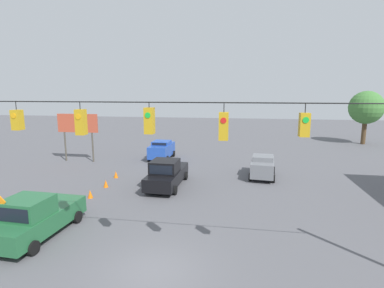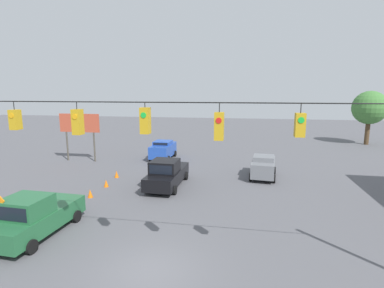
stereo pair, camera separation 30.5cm
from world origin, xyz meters
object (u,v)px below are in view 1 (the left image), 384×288
(tree_horizon_left, at_px, (366,108))
(traffic_cone_fifth, at_px, (116,174))
(traffic_cone_third, at_px, (90,194))
(roadside_billboard, at_px, (78,126))
(sedan_grey_oncoming_far, at_px, (263,166))
(sedan_blue_withflow_far, at_px, (162,150))
(traffic_cone_fourth, at_px, (106,184))
(pickup_truck_black_withflow_mid, at_px, (167,174))
(traffic_cone_nearest, at_px, (41,226))
(traffic_cone_second, at_px, (69,208))
(overhead_signal_span, at_px, (150,154))
(pickup_truck_green_parked_shoulder, at_px, (36,217))

(tree_horizon_left, bearing_deg, traffic_cone_fifth, 38.06)
(traffic_cone_third, xyz_separation_m, roadside_billboard, (6.34, -9.82, 3.29))
(sedan_grey_oncoming_far, relative_size, tree_horizon_left, 0.58)
(sedan_blue_withflow_far, relative_size, traffic_cone_fourth, 7.50)
(sedan_blue_withflow_far, height_order, tree_horizon_left, tree_horizon_left)
(pickup_truck_black_withflow_mid, height_order, traffic_cone_nearest, pickup_truck_black_withflow_mid)
(traffic_cone_fifth, height_order, roadside_billboard, roadside_billboard)
(traffic_cone_fourth, bearing_deg, traffic_cone_nearest, 89.18)
(pickup_truck_black_withflow_mid, distance_m, traffic_cone_fifth, 5.01)
(traffic_cone_second, distance_m, traffic_cone_fifth, 7.23)
(overhead_signal_span, distance_m, roadside_billboard, 21.48)
(traffic_cone_nearest, relative_size, traffic_cone_fifth, 1.00)
(traffic_cone_nearest, bearing_deg, traffic_cone_second, -90.68)
(overhead_signal_span, height_order, traffic_cone_third, overhead_signal_span)
(overhead_signal_span, bearing_deg, sedan_blue_withflow_far, -75.94)
(pickup_truck_black_withflow_mid, bearing_deg, overhead_signal_span, 101.18)
(sedan_grey_oncoming_far, xyz_separation_m, traffic_cone_second, (11.70, 9.36, -0.68))
(pickup_truck_green_parked_shoulder, height_order, traffic_cone_third, pickup_truck_green_parked_shoulder)
(overhead_signal_span, relative_size, pickup_truck_black_withflow_mid, 3.96)
(traffic_cone_fifth, relative_size, tree_horizon_left, 0.08)
(sedan_blue_withflow_far, height_order, traffic_cone_second, sedan_blue_withflow_far)
(pickup_truck_green_parked_shoulder, bearing_deg, pickup_truck_black_withflow_mid, -116.87)
(traffic_cone_fifth, xyz_separation_m, roadside_billboard, (6.08, -5.05, 3.29))
(overhead_signal_span, distance_m, pickup_truck_black_withflow_mid, 11.39)
(sedan_grey_oncoming_far, height_order, sedan_blue_withflow_far, sedan_blue_withflow_far)
(pickup_truck_black_withflow_mid, height_order, traffic_cone_fourth, pickup_truck_black_withflow_mid)
(overhead_signal_span, height_order, traffic_cone_second, overhead_signal_span)
(pickup_truck_green_parked_shoulder, xyz_separation_m, pickup_truck_black_withflow_mid, (-4.38, -8.64, 0.00))
(overhead_signal_span, relative_size, sedan_grey_oncoming_far, 5.40)
(traffic_cone_fifth, bearing_deg, tree_horizon_left, -141.94)
(traffic_cone_third, distance_m, traffic_cone_fourth, 2.31)
(sedan_blue_withflow_far, xyz_separation_m, traffic_cone_third, (1.64, 12.22, -0.72))
(pickup_truck_green_parked_shoulder, height_order, traffic_cone_second, pickup_truck_green_parked_shoulder)
(traffic_cone_second, xyz_separation_m, tree_horizon_left, (-26.19, -27.89, 4.60))
(pickup_truck_green_parked_shoulder, height_order, traffic_cone_fifth, pickup_truck_green_parked_shoulder)
(roadside_billboard, relative_size, tree_horizon_left, 0.68)
(overhead_signal_span, bearing_deg, traffic_cone_fifth, -60.67)
(traffic_cone_nearest, bearing_deg, traffic_cone_fifth, -88.94)
(overhead_signal_span, bearing_deg, pickup_truck_green_parked_shoulder, -16.43)
(pickup_truck_green_parked_shoulder, distance_m, traffic_cone_fifth, 10.22)
(overhead_signal_span, relative_size, roadside_billboard, 4.64)
(sedan_blue_withflow_far, relative_size, traffic_cone_fifth, 7.50)
(traffic_cone_nearest, relative_size, traffic_cone_second, 1.00)
(sedan_blue_withflow_far, bearing_deg, traffic_cone_nearest, 84.26)
(sedan_grey_oncoming_far, bearing_deg, pickup_truck_green_parked_shoulder, 46.81)
(traffic_cone_second, bearing_deg, overhead_signal_span, 143.50)
(traffic_cone_third, bearing_deg, tree_horizon_left, -135.77)
(tree_horizon_left, bearing_deg, traffic_cone_second, 46.81)
(traffic_cone_nearest, distance_m, roadside_billboard, 16.34)
(sedan_blue_withflow_far, distance_m, traffic_cone_nearest, 17.24)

